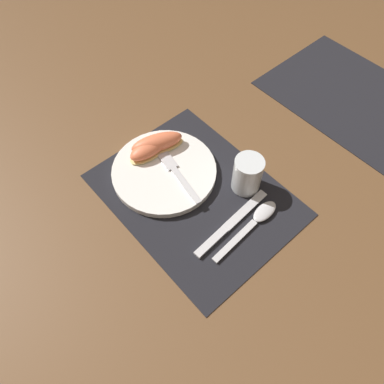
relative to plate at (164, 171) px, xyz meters
The scene contains 10 objects.
ground_plane 0.09m from the plate, ahead, with size 3.00×3.00×0.00m, color brown.
placemat 0.09m from the plate, ahead, with size 0.44×0.34×0.00m.
placemat_far 0.57m from the plate, 76.46° to the left, with size 0.44×0.34×0.00m.
plate is the anchor object (origin of this frame).
juice_glass 0.19m from the plate, 37.89° to the left, with size 0.07×0.07×0.09m.
knife 0.20m from the plate, ahead, with size 0.03×0.22×0.01m.
spoon 0.24m from the plate, 16.99° to the left, with size 0.04×0.20×0.01m.
fork 0.03m from the plate, 34.93° to the left, with size 0.18×0.05×0.00m.
citrus_wedge_0 0.07m from the plate, 154.27° to the left, with size 0.09×0.14×0.04m.
citrus_wedge_1 0.07m from the plate, behind, with size 0.05×0.12×0.03m.
Camera 1 is at (0.34, -0.31, 0.72)m, focal length 35.00 mm.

